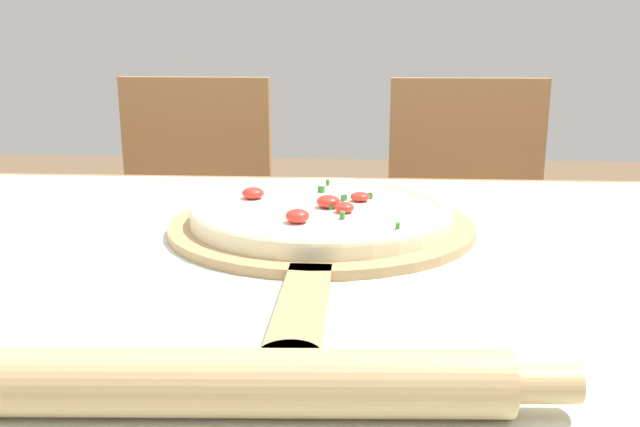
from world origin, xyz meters
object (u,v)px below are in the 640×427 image
at_px(pizza, 321,212).
at_px(rolling_pin, 240,383).
at_px(chair_right, 467,238).
at_px(pizza_peel, 320,230).
at_px(chair_left, 191,233).

bearing_deg(pizza, rolling_pin, -93.13).
bearing_deg(chair_right, pizza, -112.20).
bearing_deg(rolling_pin, pizza, 86.87).
xyz_separation_m(pizza_peel, rolling_pin, (-0.03, -0.44, 0.02)).
bearing_deg(pizza_peel, chair_left, 116.13).
relative_size(pizza, rolling_pin, 0.76).
bearing_deg(pizza, chair_left, 116.77).
distance_m(pizza_peel, pizza, 0.03).
xyz_separation_m(rolling_pin, chair_left, (-0.35, 1.20, -0.24)).
bearing_deg(pizza_peel, chair_right, 67.96).
xyz_separation_m(pizza, chair_left, (-0.37, 0.74, -0.25)).
xyz_separation_m(pizza_peel, pizza, (-0.00, 0.02, 0.02)).
bearing_deg(chair_left, chair_right, 1.49).
distance_m(pizza_peel, chair_left, 0.88).
bearing_deg(pizza, chair_right, 67.38).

